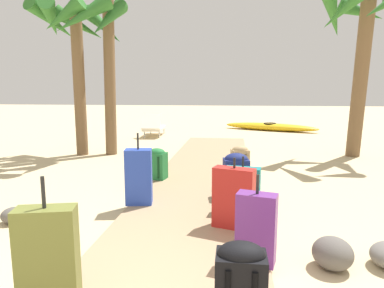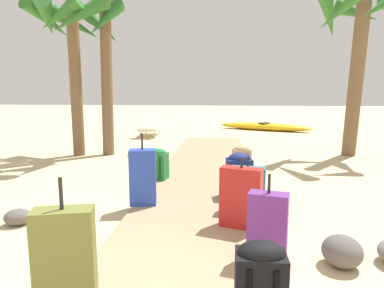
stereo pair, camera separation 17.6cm
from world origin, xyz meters
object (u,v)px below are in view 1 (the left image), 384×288
object	(u,v)px
backpack_black	(241,283)
suitcase_red	(234,198)
backpack_tan	(240,163)
palm_tree_far_right	(364,30)
suitcase_olive	(48,261)
backpack_navy	(236,174)
palm_tree_near_left	(80,32)
suitcase_purple	(256,228)
suitcase_teal	(242,190)
lounge_chair	(154,127)
suitcase_blue	(139,177)
kayak	(270,127)
backpack_green	(157,163)

from	to	relation	value
backpack_black	suitcase_red	bearing A→B (deg)	91.58
backpack_tan	palm_tree_far_right	size ratio (longest dim) A/B	0.16
suitcase_olive	suitcase_red	distance (m)	1.95
suitcase_red	palm_tree_far_right	xyz separation A→B (m)	(2.74, 4.54, 2.41)
backpack_black	palm_tree_far_right	world-z (taller)	palm_tree_far_right
backpack_navy	palm_tree_far_right	xyz separation A→B (m)	(2.71, 3.45, 2.41)
palm_tree_near_left	suitcase_purple	bearing A→B (deg)	-53.00
palm_tree_far_right	backpack_black	bearing A→B (deg)	-114.03
suitcase_purple	palm_tree_far_right	distance (m)	6.34
suitcase_olive	backpack_black	bearing A→B (deg)	1.26
suitcase_olive	suitcase_teal	world-z (taller)	suitcase_olive
backpack_tan	suitcase_purple	world-z (taller)	suitcase_purple
palm_tree_near_left	lounge_chair	distance (m)	4.31
suitcase_olive	suitcase_teal	size ratio (longest dim) A/B	1.36
suitcase_purple	lounge_chair	distance (m)	8.77
suitcase_blue	backpack_navy	size ratio (longest dim) A/B	1.52
suitcase_blue	backpack_navy	world-z (taller)	suitcase_blue
backpack_tan	suitcase_purple	distance (m)	2.51
suitcase_blue	kayak	size ratio (longest dim) A/B	0.25
suitcase_purple	palm_tree_far_right	size ratio (longest dim) A/B	0.20
suitcase_purple	palm_tree_near_left	size ratio (longest dim) A/B	0.21
suitcase_olive	backpack_green	size ratio (longest dim) A/B	1.81
suitcase_blue	suitcase_red	world-z (taller)	suitcase_blue
backpack_navy	palm_tree_near_left	size ratio (longest dim) A/B	0.16
backpack_green	suitcase_teal	distance (m)	1.93
backpack_black	palm_tree_far_right	distance (m)	7.07
lounge_chair	backpack_tan	bearing A→B (deg)	-64.69
backpack_black	backpack_navy	xyz separation A→B (m)	(-0.01, 2.61, 0.03)
backpack_black	backpack_navy	size ratio (longest dim) A/B	0.90
backpack_green	suitcase_teal	bearing A→B (deg)	-45.61
backpack_navy	suitcase_blue	bearing A→B (deg)	-159.84
suitcase_purple	backpack_black	size ratio (longest dim) A/B	1.40
suitcase_olive	lounge_chair	bearing A→B (deg)	99.15
suitcase_purple	suitcase_olive	bearing A→B (deg)	-148.78
suitcase_red	backpack_black	size ratio (longest dim) A/B	1.39
suitcase_red	lounge_chair	world-z (taller)	suitcase_red
suitcase_blue	palm_tree_far_right	world-z (taller)	palm_tree_far_right
lounge_chair	palm_tree_near_left	bearing A→B (deg)	-104.42
backpack_green	palm_tree_near_left	size ratio (longest dim) A/B	0.14
suitcase_olive	suitcase_red	size ratio (longest dim) A/B	1.22
suitcase_teal	suitcase_blue	distance (m)	1.31
suitcase_red	palm_tree_near_left	size ratio (longest dim) A/B	0.21
backpack_tan	suitcase_teal	distance (m)	1.28
backpack_tan	lounge_chair	distance (m)	6.42
backpack_green	kayak	world-z (taller)	backpack_green
backpack_tan	backpack_black	world-z (taller)	backpack_tan
suitcase_olive	suitcase_purple	world-z (taller)	suitcase_olive
backpack_green	backpack_black	size ratio (longest dim) A/B	0.93
backpack_green	palm_tree_near_left	world-z (taller)	palm_tree_near_left
palm_tree_near_left	lounge_chair	xyz separation A→B (m)	(0.87, 3.39, -2.51)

